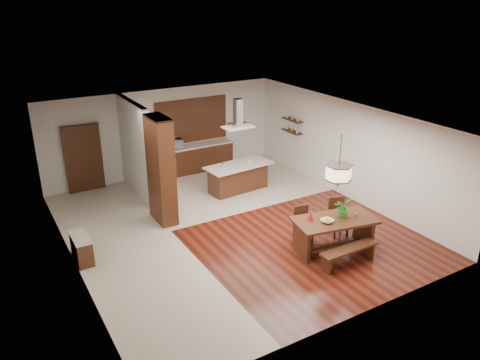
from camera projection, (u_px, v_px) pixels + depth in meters
room_shell at (230, 152)px, 11.73m from camera, size 9.00×9.04×2.92m
tile_hallway at (130, 252)px, 11.20m from camera, size 2.50×9.00×0.01m
tile_kitchen at (226, 185)px, 15.08m from camera, size 5.50×4.00×0.01m
soffit_band at (229, 120)px, 11.42m from camera, size 8.00×9.00×0.02m
partition_pier at (161, 170)px, 12.26m from camera, size 0.45×1.00×2.90m
partition_stub at (135, 149)px, 13.94m from camera, size 0.18×2.40×2.90m
hallway_console at (82, 249)px, 10.75m from camera, size 0.37×0.88×0.63m
hallway_doorway at (83, 158)px, 14.35m from camera, size 1.10×0.20×2.10m
rear_counter at (196, 158)px, 16.15m from camera, size 2.60×0.62×0.95m
kitchen_window at (191, 120)px, 15.88m from camera, size 2.60×0.08×1.50m
shelf_lower at (292, 131)px, 15.87m from camera, size 0.26×0.90×0.04m
shelf_upper at (292, 120)px, 15.72m from camera, size 0.26×0.90×0.04m
dining_table at (334, 227)px, 11.13m from camera, size 2.10×1.33×0.81m
dining_bench at (348, 256)px, 10.66m from camera, size 1.50×0.34×0.42m
dining_chair_left at (304, 225)px, 11.55m from camera, size 0.45×0.45×0.91m
dining_chair_right at (339, 217)px, 11.84m from camera, size 0.54×0.54×0.99m
pendant_lantern at (340, 162)px, 10.51m from camera, size 0.64×0.64×1.31m
foliage_plant at (343, 207)px, 11.09m from camera, size 0.53×0.50×0.48m
fruit_bowl at (327, 221)px, 10.88m from camera, size 0.32×0.32×0.07m
napkin_cone at (311, 216)px, 10.94m from camera, size 0.17×0.17×0.24m
gold_ornament at (356, 215)px, 11.11m from camera, size 0.09×0.09×0.11m
kitchen_island at (238, 177)px, 14.56m from camera, size 2.17×1.10×0.87m
range_hood at (238, 113)px, 13.80m from camera, size 0.90×0.55×0.87m
island_cup at (250, 161)px, 14.49m from camera, size 0.16×0.16×0.10m
microwave at (174, 144)px, 15.53m from camera, size 0.60×0.46×0.30m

